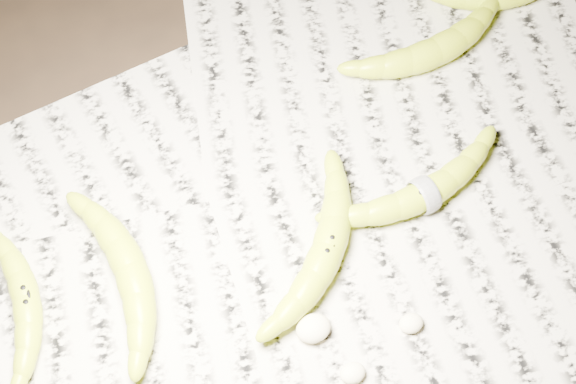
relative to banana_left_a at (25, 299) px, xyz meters
name	(u,v)px	position (x,y,z in m)	size (l,w,h in m)	color
ground	(318,218)	(0.35, -0.03, -0.02)	(3.00, 3.00, 0.00)	black
newspaper_patch	(314,229)	(0.34, -0.04, -0.02)	(0.90, 0.70, 0.01)	beige
banana_left_a	(25,299)	(0.00, 0.00, 0.00)	(0.18, 0.05, 0.03)	#B7D01A
banana_left_b	(130,269)	(0.12, -0.01, 0.00)	(0.21, 0.06, 0.04)	#B7D01A
banana_center	(327,249)	(0.33, -0.08, 0.00)	(0.22, 0.06, 0.04)	#B7D01A
banana_taped	(424,194)	(0.47, -0.06, 0.00)	(0.22, 0.06, 0.04)	#B7D01A
banana_upper_a	(435,50)	(0.59, 0.13, 0.00)	(0.21, 0.07, 0.04)	#B7D01A
measuring_tape	(424,194)	(0.47, -0.06, 0.00)	(0.05, 0.05, 0.00)	white
flesh_chunk_a	(313,327)	(0.28, -0.16, 0.00)	(0.04, 0.03, 0.02)	#FFF1C5
flesh_chunk_b	(353,372)	(0.30, -0.22, -0.01)	(0.03, 0.02, 0.02)	#FFF1C5
flesh_chunk_c	(411,322)	(0.38, -0.19, -0.01)	(0.03, 0.02, 0.02)	#FFF1C5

